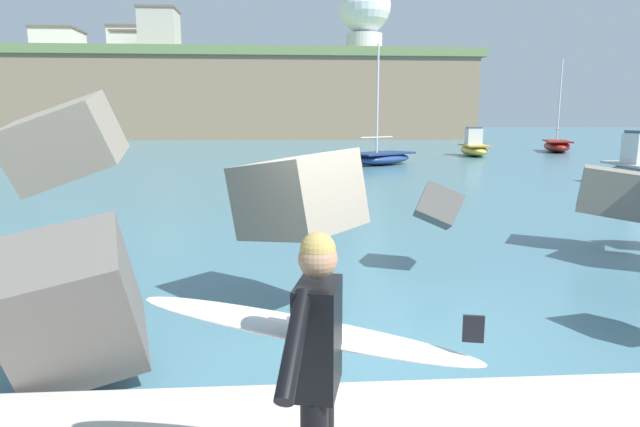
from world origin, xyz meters
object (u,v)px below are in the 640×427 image
(boat_near_right, at_px, (557,145))
(station_building_east, at_px, (143,46))
(station_building_annex, at_px, (159,31))
(station_building_west, at_px, (130,46))
(station_building_central, at_px, (59,44))
(surfer_with_board, at_px, (315,356))
(boat_near_left, at_px, (380,157))
(radar_dome, at_px, (365,12))
(boat_mid_left, at_px, (474,147))

(boat_near_right, bearing_deg, station_building_east, 134.04)
(boat_near_right, relative_size, station_building_annex, 1.25)
(station_building_west, bearing_deg, station_building_central, -148.44)
(station_building_east, xyz_separation_m, station_building_annex, (4.50, -8.67, 1.05))
(station_building_central, bearing_deg, surfer_with_board, -68.07)
(station_building_west, bearing_deg, boat_near_right, -47.83)
(boat_near_left, height_order, boat_near_right, boat_near_right)
(boat_near_right, xyz_separation_m, station_building_west, (-48.74, 53.81, 14.59))
(boat_near_right, xyz_separation_m, radar_dome, (-10.98, 36.00, 17.25))
(surfer_with_board, relative_size, station_building_east, 0.25)
(station_building_east, height_order, station_building_annex, station_building_annex)
(surfer_with_board, relative_size, boat_near_left, 0.31)
(surfer_with_board, relative_size, station_building_central, 0.30)
(surfer_with_board, xyz_separation_m, station_building_east, (-22.09, 86.88, 12.84))
(station_building_west, distance_m, station_building_east, 8.72)
(surfer_with_board, distance_m, radar_dome, 79.31)
(radar_dome, xyz_separation_m, station_building_west, (-37.75, 17.81, -2.66))
(station_building_central, bearing_deg, station_building_east, -7.49)
(boat_near_left, distance_m, radar_dome, 51.43)
(surfer_with_board, relative_size, station_building_annex, 0.35)
(boat_mid_left, height_order, radar_dome, radar_dome)
(station_building_central, relative_size, station_building_east, 0.84)
(surfer_with_board, relative_size, radar_dome, 0.21)
(boat_near_right, height_order, station_building_annex, station_building_annex)
(boat_mid_left, distance_m, radar_dome, 44.10)
(boat_near_right, xyz_separation_m, station_building_annex, (-40.15, 37.50, 14.64))
(boat_near_right, xyz_separation_m, station_building_central, (-58.26, 47.96, 14.01))
(boat_near_right, bearing_deg, surfer_with_board, -118.99)
(surfer_with_board, xyz_separation_m, radar_dome, (11.57, 76.71, 16.50))
(station_building_west, bearing_deg, station_building_east, -61.83)
(surfer_with_board, height_order, boat_near_right, boat_near_right)
(station_building_east, bearing_deg, surfer_with_board, -75.73)
(radar_dome, distance_m, station_building_central, 48.87)
(boat_near_right, bearing_deg, station_building_central, 140.54)
(station_building_annex, bearing_deg, boat_mid_left, -53.22)
(surfer_with_board, height_order, station_building_east, station_building_east)
(boat_mid_left, height_order, station_building_west, station_building_west)
(station_building_central, xyz_separation_m, station_building_annex, (18.11, -10.46, 0.63))
(boat_near_left, relative_size, station_building_central, 0.98)
(boat_near_left, bearing_deg, boat_near_right, 35.29)
(surfer_with_board, xyz_separation_m, station_building_annex, (-17.59, 78.21, 13.89))
(surfer_with_board, distance_m, station_building_west, 99.05)
(boat_mid_left, relative_size, station_building_central, 0.69)
(station_building_east, bearing_deg, boat_near_left, -64.61)
(station_building_west, xyz_separation_m, station_building_east, (4.09, -7.64, -0.99))
(station_building_central, bearing_deg, boat_near_left, -55.50)
(boat_near_left, xyz_separation_m, boat_mid_left, (8.31, 7.47, 0.22))
(radar_dome, height_order, station_building_west, radar_dome)
(station_building_west, relative_size, station_building_east, 0.98)
(radar_dome, xyz_separation_m, station_building_annex, (-29.16, 1.50, -2.61))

